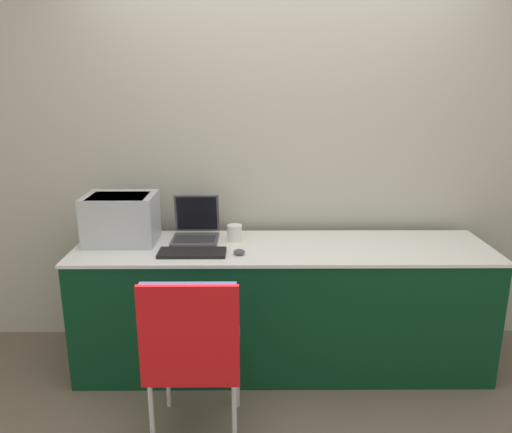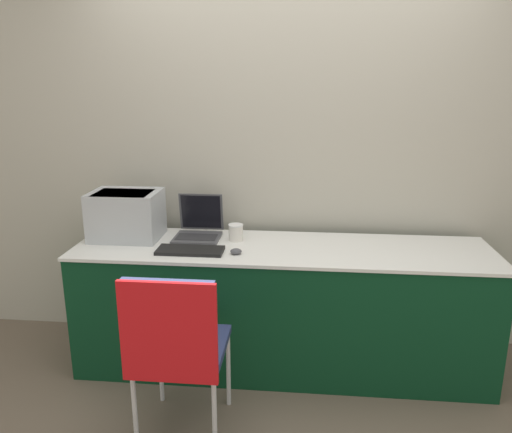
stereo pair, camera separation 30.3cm
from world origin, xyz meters
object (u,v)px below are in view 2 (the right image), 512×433
Objects in this scene: printer at (126,213)px; external_keyboard at (190,250)px; coffee_cup at (236,232)px; laptop_left at (199,228)px; chair at (176,341)px; mouse at (236,251)px.

printer is 0.54m from external_keyboard.
printer is 1.09× the size of external_keyboard.
printer is 4.08× the size of coffee_cup.
laptop_left is 0.32× the size of chair.
chair is (-0.20, -0.65, -0.23)m from mouse.
external_keyboard is 0.28m from mouse.
mouse is at bearing -2.34° from external_keyboard.
coffee_cup is 0.26m from mouse.
laptop_left is 0.42m from mouse.
chair reaches higher than coffee_cup.
coffee_cup is at bearing -12.04° from laptop_left.
laptop_left is 2.84× the size of coffee_cup.
laptop_left reaches higher than chair.
laptop_left is (0.45, 0.06, -0.11)m from printer.
laptop_left is 0.99m from chair.
printer is 6.35× the size of mouse.
external_keyboard is 0.70m from chair.
external_keyboard is at bearing 96.37° from chair.
chair is (0.07, -0.66, -0.22)m from external_keyboard.
chair is at bearing -100.48° from coffee_cup.
coffee_cup is 0.11× the size of chair.
coffee_cup is (0.24, 0.24, 0.04)m from external_keyboard.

